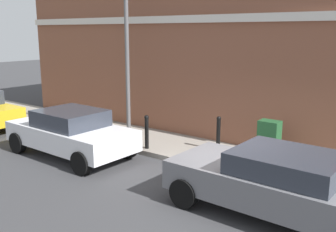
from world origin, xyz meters
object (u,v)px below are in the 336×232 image
object	(u,v)px
bollard_far_kerb	(147,131)
car_grey	(280,183)
bollard_near_cabinet	(218,132)
lamppost	(127,42)
car_white	(71,132)
utility_cabinet	(269,143)

from	to	relation	value
bollard_far_kerb	car_grey	bearing A→B (deg)	-107.92
bollard_near_cabinet	lamppost	world-z (taller)	lamppost
car_grey	car_white	bearing A→B (deg)	1.43
car_grey	car_white	distance (m)	6.42
utility_cabinet	bollard_far_kerb	xyz separation A→B (m)	(-1.08, 3.43, 0.02)
car_grey	bollard_near_cabinet	size ratio (longest dim) A/B	4.36
car_white	utility_cabinet	xyz separation A→B (m)	(2.62, -5.07, -0.04)
lamppost	bollard_near_cabinet	bearing A→B (deg)	-86.19
bollard_near_cabinet	lamppost	bearing A→B (deg)	93.81
car_white	bollard_near_cabinet	bearing A→B (deg)	-140.75
car_grey	utility_cabinet	distance (m)	2.94
lamppost	utility_cabinet	bearing A→B (deg)	-88.54
lamppost	car_white	bearing A→B (deg)	179.59
utility_cabinet	bollard_far_kerb	bearing A→B (deg)	107.43
utility_cabinet	bollard_near_cabinet	size ratio (longest dim) A/B	1.11
bollard_far_kerb	lamppost	xyz separation A→B (m)	(0.95, 1.63, 2.60)
utility_cabinet	lamppost	size ratio (longest dim) A/B	0.20
bollard_near_cabinet	lamppost	xyz separation A→B (m)	(-0.23, 3.43, 2.60)
utility_cabinet	bollard_near_cabinet	xyz separation A→B (m)	(0.10, 1.62, 0.02)
lamppost	bollard_far_kerb	bearing A→B (deg)	-120.23
bollard_near_cabinet	utility_cabinet	bearing A→B (deg)	-93.52
bollard_near_cabinet	bollard_far_kerb	world-z (taller)	same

